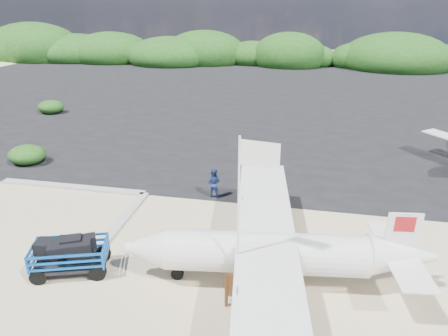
% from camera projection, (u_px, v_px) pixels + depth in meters
% --- Properties ---
extents(ground, '(160.00, 160.00, 0.00)m').
position_uv_depth(ground, '(200.00, 255.00, 17.32)').
color(ground, beige).
extents(asphalt_apron, '(90.00, 50.00, 0.04)m').
position_uv_depth(asphalt_apron, '(266.00, 99.00, 44.43)').
color(asphalt_apron, '#B2B2B2').
rests_on(asphalt_apron, ground).
extents(lagoon, '(9.00, 7.00, 0.40)m').
position_uv_depth(lagoon, '(35.00, 218.00, 20.28)').
color(lagoon, '#B2B2B2').
rests_on(lagoon, ground).
extents(vegetation_band, '(124.00, 8.00, 4.40)m').
position_uv_depth(vegetation_band, '(281.00, 65.00, 67.02)').
color(vegetation_band, '#B2B2B2').
rests_on(vegetation_band, ground).
extents(baggage_cart, '(3.51, 2.65, 1.56)m').
position_uv_depth(baggage_cart, '(73.00, 272.00, 16.24)').
color(baggage_cart, '#0B4DA7').
rests_on(baggage_cart, ground).
extents(flagpole, '(1.35, 0.72, 6.40)m').
position_uv_depth(flagpole, '(237.00, 302.00, 14.64)').
color(flagpole, white).
rests_on(flagpole, ground).
extents(signboard, '(1.79, 0.45, 1.47)m').
position_uv_depth(signboard, '(247.00, 311.00, 14.18)').
color(signboard, brown).
rests_on(signboard, ground).
extents(crew_a, '(0.65, 0.51, 1.58)m').
position_uv_depth(crew_a, '(249.00, 188.00, 21.58)').
color(crew_a, navy).
rests_on(crew_a, ground).
extents(crew_b, '(0.90, 0.74, 1.71)m').
position_uv_depth(crew_b, '(214.00, 183.00, 22.09)').
color(crew_b, navy).
rests_on(crew_b, ground).
extents(aircraft_large, '(15.58, 15.58, 4.19)m').
position_uv_depth(aircraft_large, '(392.00, 123.00, 35.76)').
color(aircraft_large, '#B2B2B2').
rests_on(aircraft_large, ground).
extents(aircraft_small, '(9.85, 9.85, 2.53)m').
position_uv_depth(aircraft_small, '(177.00, 98.00, 44.75)').
color(aircraft_small, '#B2B2B2').
rests_on(aircraft_small, ground).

